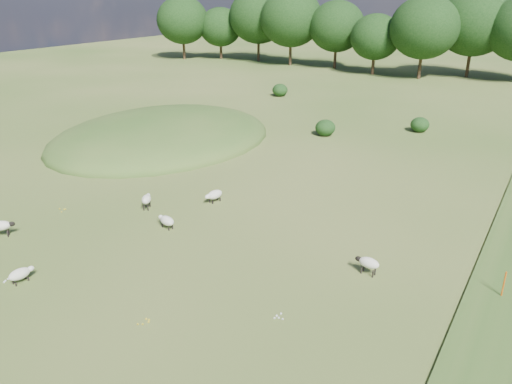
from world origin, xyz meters
TOP-DOWN VIEW (x-y plane):
  - ground at (0.00, 20.00)m, footprint 160.00×160.00m
  - mound at (-12.00, 12.00)m, footprint 16.00×20.00m
  - treeline at (-1.06, 55.44)m, footprint 96.28×14.66m
  - shrubs at (-3.57, 26.17)m, footprint 19.42×14.28m
  - marker_post at (14.88, 1.70)m, footprint 0.06×0.06m
  - sheep_0 at (-2.36, -7.61)m, footprint 0.59×1.13m
  - sheep_1 at (-0.53, 3.54)m, footprint 0.74×1.27m
  - sheep_2 at (-6.87, -5.51)m, footprint 1.06×1.10m
  - sheep_3 at (9.73, 0.63)m, footprint 1.12×0.56m
  - sheep_4 at (-3.19, 0.80)m, footprint 0.89×1.13m
  - sheep_5 at (-0.60, -0.49)m, footprint 1.19×0.69m

SIDE VIEW (x-z plane):
  - ground at x=0.00m, z-range 0.00..0.00m
  - mound at x=-12.00m, z-range -2.00..2.00m
  - sheep_0 at x=-2.36m, z-range 0.08..0.72m
  - sheep_5 at x=-0.60m, z-range 0.09..0.75m
  - sheep_1 at x=-0.53m, z-range 0.09..0.80m
  - sheep_3 at x=9.73m, z-range 0.16..0.95m
  - sheep_4 at x=-3.19m, z-range 0.16..0.96m
  - sheep_2 at x=-6.87m, z-range 0.17..1.01m
  - marker_post at x=14.88m, z-range 0.00..1.20m
  - shrubs at x=-3.57m, z-range -0.03..1.39m
  - treeline at x=-1.06m, z-range 0.72..12.41m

